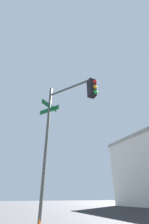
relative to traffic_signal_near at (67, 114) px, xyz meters
The scene contains 1 object.
traffic_signal_near is the anchor object (origin of this frame).
Camera 1 is at (-1.25, -8.25, 1.16)m, focal length 25.19 mm.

